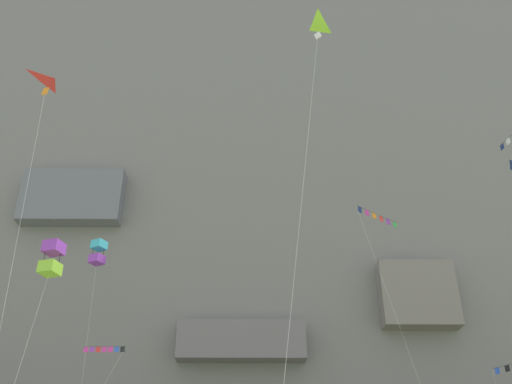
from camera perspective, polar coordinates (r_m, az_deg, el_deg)
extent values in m
cube|color=slate|center=(84.36, -1.16, -1.85)|extent=(180.00, 21.55, 82.68)
cube|color=slate|center=(76.23, -17.63, -0.97)|extent=(12.56, 4.78, 7.21)
cube|color=slate|center=(65.07, -1.46, -14.74)|extent=(14.09, 3.07, 4.21)
cube|color=gray|center=(70.19, 15.62, -10.16)|extent=(8.70, 4.82, 7.71)
cylinder|color=black|center=(39.21, -14.89, -14.70)|extent=(2.78, 0.12, 0.02)
cube|color=black|center=(38.85, -13.18, -15.06)|extent=(0.31, 0.06, 0.34)
cube|color=blue|center=(38.95, -13.76, -15.03)|extent=(0.31, 0.05, 0.34)
cube|color=#CC3399|center=(39.05, -14.35, -15.00)|extent=(0.31, 0.06, 0.34)
cube|color=#CC3399|center=(39.16, -14.93, -14.97)|extent=(0.31, 0.04, 0.34)
cube|color=red|center=(39.27, -15.50, -14.93)|extent=(0.31, 0.04, 0.34)
cube|color=purple|center=(39.38, -16.07, -14.89)|extent=(0.31, 0.04, 0.34)
cube|color=#CC3399|center=(39.50, -16.64, -14.86)|extent=(0.31, 0.05, 0.34)
cylinder|color=black|center=(49.30, 12.05, -2.21)|extent=(4.23, 3.30, 0.02)
cube|color=navy|center=(47.64, 10.34, -1.75)|extent=(0.39, 0.33, 0.50)
cube|color=#CC3399|center=(48.25, 11.05, -2.05)|extent=(0.38, 0.31, 0.50)
cube|color=orange|center=(48.87, 11.74, -2.35)|extent=(0.37, 0.30, 0.49)
cube|color=red|center=(49.50, 12.42, -2.64)|extent=(0.40, 0.33, 0.50)
cube|color=purple|center=(50.13, 13.08, -2.92)|extent=(0.38, 0.31, 0.50)
cube|color=green|center=(50.77, 13.73, -3.19)|extent=(0.39, 0.32, 0.50)
cylinder|color=silver|center=(41.74, 14.78, -14.56)|extent=(4.20, 4.01, 23.97)
pyramid|color=#8CCC33|center=(30.39, 5.40, 15.15)|extent=(1.43, 1.63, 0.31)
cube|color=white|center=(30.23, 6.20, 15.31)|extent=(0.39, 0.23, 0.44)
cylinder|color=silver|center=(21.81, 4.39, -2.92)|extent=(3.01, 3.55, 23.00)
cube|color=blue|center=(50.00, 22.99, -16.14)|extent=(0.25, 0.40, 0.47)
cube|color=black|center=(49.43, 23.83, -15.83)|extent=(0.23, 0.39, 0.47)
cube|color=purple|center=(39.45, -19.55, -5.29)|extent=(1.39, 1.39, 0.78)
cube|color=#8CCC33|center=(38.92, -19.90, -7.21)|extent=(1.39, 1.39, 0.78)
cylinder|color=black|center=(39.02, -19.02, -6.27)|extent=(0.04, 0.04, 2.10)
cylinder|color=black|center=(39.35, -20.42, -6.21)|extent=(0.04, 0.04, 2.10)
cube|color=white|center=(52.09, 23.89, 4.65)|extent=(0.15, 0.45, 0.50)
cube|color=navy|center=(52.63, 23.39, 4.16)|extent=(0.16, 0.45, 0.50)
pyramid|color=red|center=(35.60, -19.60, 9.94)|extent=(1.83, 2.10, 0.26)
cube|color=orange|center=(35.85, -20.32, 9.44)|extent=(0.46, 0.27, 0.53)
cylinder|color=silver|center=(29.27, -23.31, -7.44)|extent=(1.59, 1.72, 23.26)
cube|color=#38B2D1|center=(47.75, -15.41, -5.14)|extent=(1.32, 1.32, 0.68)
cube|color=purple|center=(47.26, -15.61, -6.52)|extent=(1.32, 1.32, 0.68)
cylinder|color=black|center=(47.39, -14.99, -5.85)|extent=(0.03, 0.03, 1.84)
cylinder|color=black|center=(47.62, -16.02, -5.81)|extent=(0.03, 0.03, 1.84)
cylinder|color=silver|center=(41.99, -17.00, -17.75)|extent=(1.86, 4.75, 19.15)
pyramid|color=navy|center=(47.80, 24.18, 1.59)|extent=(1.41, 1.21, 0.34)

